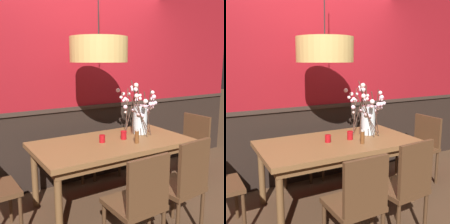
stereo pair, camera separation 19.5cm
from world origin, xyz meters
The scene contains 13 objects.
ground_plane centered at (0.00, 0.00, 0.00)m, with size 24.00×24.00×0.00m, color #4C3321.
back_wall centered at (0.00, 0.79, 1.40)m, with size 5.59×0.14×2.82m.
dining_table centered at (0.00, 0.00, 0.66)m, with size 1.75×0.93×0.74m.
chair_near_side_left centered at (-0.29, -0.90, 0.51)m, with size 0.43×0.43×0.92m.
chair_far_side_right centered at (0.29, 0.85, 0.50)m, with size 0.47×0.46×0.87m.
chair_near_side_right centered at (0.22, -0.88, 0.54)m, with size 0.43×0.44×0.96m.
chair_head_east_end centered at (1.28, 0.02, 0.51)m, with size 0.44×0.48×0.89m.
chair_far_side_left centered at (-0.26, 0.86, 0.52)m, with size 0.42×0.43×0.92m.
vase_with_blossoms centered at (0.46, 0.10, 0.96)m, with size 0.49×0.47×0.66m.
candle_holder_nearer_center centered at (-0.12, 0.01, 0.78)m, with size 0.07×0.07×0.08m.
candle_holder_nearer_edge centered at (0.15, -0.01, 0.79)m, with size 0.07×0.07×0.10m.
condiment_bottle centered at (0.19, -0.21, 0.81)m, with size 0.05×0.05×0.16m.
pendant_lamp centered at (-0.12, 0.08, 1.74)m, with size 0.61×0.61×1.21m.
Camera 1 is at (-1.57, -2.57, 1.64)m, focal length 44.61 mm.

